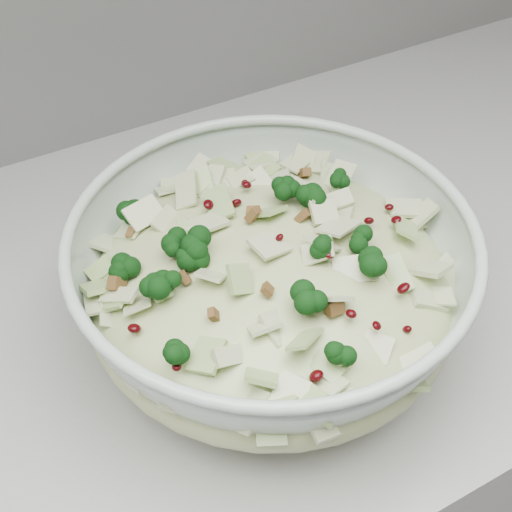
{
  "coord_description": "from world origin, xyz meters",
  "views": [
    {
      "loc": [
        -0.88,
        1.25,
        1.4
      ],
      "look_at": [
        -0.68,
        1.61,
        1.0
      ],
      "focal_mm": 50.0,
      "sensor_mm": 36.0,
      "label": 1
    }
  ],
  "objects": [
    {
      "name": "mixing_bowl",
      "position": [
        -0.67,
        1.6,
        0.97
      ],
      "size": [
        0.38,
        0.38,
        0.13
      ],
      "rotation": [
        0.0,
        0.0,
        0.17
      ],
      "color": "#B2C4B6",
      "rests_on": "counter"
    },
    {
      "name": "salad",
      "position": [
        -0.67,
        1.6,
        0.99
      ],
      "size": [
        0.35,
        0.35,
        0.13
      ],
      "rotation": [
        0.0,
        0.0,
        0.15
      ],
      "color": "#C4CA8A",
      "rests_on": "mixing_bowl"
    }
  ]
}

